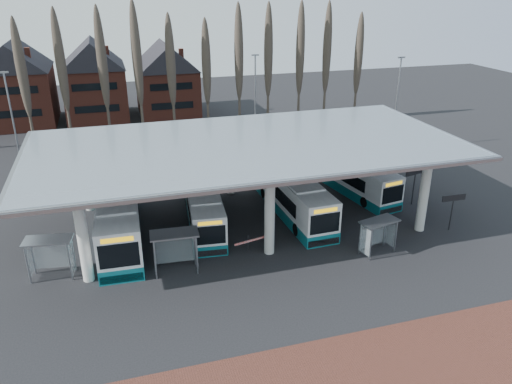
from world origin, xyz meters
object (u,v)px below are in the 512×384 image
object	(u,v)px
bus_3	(350,175)
shelter_1	(175,243)
bus_2	(292,194)
shelter_0	(50,249)
bus_0	(119,215)
shelter_2	(377,229)
bus_1	(203,205)

from	to	relation	value
bus_3	shelter_1	distance (m)	19.23
bus_3	shelter_1	world-z (taller)	bus_3
bus_2	bus_3	size ratio (longest dim) A/B	1.06
shelter_0	bus_0	bearing A→B (deg)	53.19
shelter_0	shelter_2	world-z (taller)	shelter_0
bus_3	shelter_1	xyz separation A→B (m)	(-16.95, -9.06, 0.59)
shelter_1	shelter_2	size ratio (longest dim) A/B	1.07
bus_1	shelter_0	xyz separation A→B (m)	(-10.69, -4.87, 0.54)
bus_2	shelter_0	size ratio (longest dim) A/B	3.91
bus_0	shelter_1	distance (m)	6.81
bus_0	bus_3	world-z (taller)	bus_0
bus_2	shelter_1	size ratio (longest dim) A/B	3.86
bus_0	shelter_1	bearing A→B (deg)	-59.51
bus_1	shelter_1	world-z (taller)	bus_1
shelter_0	shelter_2	bearing A→B (deg)	-0.30
shelter_0	shelter_1	distance (m)	7.77
shelter_0	bus_2	bearing A→B (deg)	22.56
bus_0	bus_2	distance (m)	13.50
bus_3	shelter_1	bearing A→B (deg)	-161.48
bus_2	shelter_2	xyz separation A→B (m)	(3.36, -7.76, 0.23)
bus_0	bus_2	xyz separation A→B (m)	(13.50, 0.17, -0.14)
bus_0	bus_3	size ratio (longest dim) A/B	1.16
bus_1	bus_0	bearing A→B (deg)	-169.78
bus_2	shelter_2	world-z (taller)	bus_2
shelter_0	bus_1	bearing A→B (deg)	32.77
bus_0	bus_2	size ratio (longest dim) A/B	1.09
bus_1	bus_3	world-z (taller)	bus_3
bus_2	bus_3	xyz separation A→B (m)	(6.66, 2.89, -0.11)
bus_1	bus_3	distance (m)	14.09
bus_1	bus_2	size ratio (longest dim) A/B	0.92
shelter_1	bus_0	bearing A→B (deg)	121.94
bus_0	bus_1	world-z (taller)	bus_0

